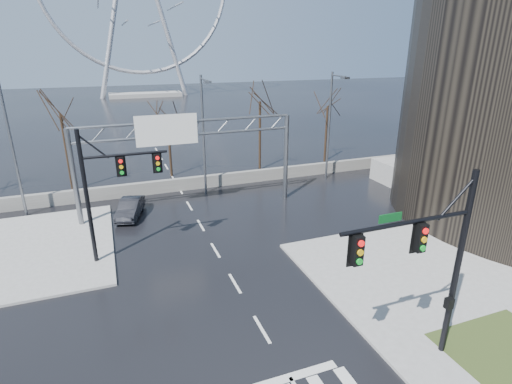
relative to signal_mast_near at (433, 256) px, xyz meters
name	(u,v)px	position (x,y,z in m)	size (l,w,h in m)	color
ground	(262,329)	(-5.14, 4.04, -4.87)	(260.00, 260.00, 0.00)	black
sidewalk_right_ext	(409,266)	(4.86, 6.04, -4.80)	(12.00, 10.00, 0.15)	gray
sidewalk_far	(29,250)	(-16.14, 16.04, -4.80)	(10.00, 12.00, 0.15)	gray
grass_strip	(506,350)	(3.86, -0.96, -4.72)	(5.00, 4.00, 0.02)	#33411B
barrier_wall	(180,184)	(-5.14, 24.04, -4.32)	(52.00, 0.50, 1.10)	slate
signal_mast_near	(433,256)	(0.00, 0.00, 0.00)	(5.52, 0.41, 8.00)	black
signal_mast_far	(107,184)	(-11.01, 13.00, -0.04)	(4.72, 0.41, 8.00)	black
sign_gantry	(183,146)	(-5.52, 19.00, 0.31)	(16.36, 0.40, 7.60)	slate
streetlight_left	(10,140)	(-17.14, 22.20, 1.01)	(0.50, 2.55, 10.00)	slate
streetlight_mid	(204,127)	(-3.14, 22.20, 1.01)	(0.50, 2.55, 10.00)	slate
streetlight_right	(331,118)	(8.86, 22.20, 1.01)	(0.50, 2.55, 10.00)	slate
tree_left	(62,123)	(-14.14, 27.54, 1.10)	(3.75, 3.75, 7.50)	black
tree_center	(168,124)	(-5.14, 28.54, 0.30)	(3.25, 3.25, 6.50)	black
tree_right	(260,110)	(3.86, 27.54, 1.34)	(3.90, 3.90, 7.80)	black
tree_far_right	(327,113)	(11.86, 28.04, 0.54)	(3.40, 3.40, 6.80)	black
car	(130,208)	(-9.71, 19.51, -4.20)	(1.42, 4.07, 1.34)	black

